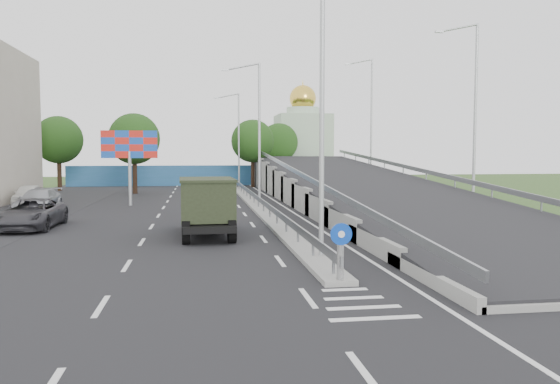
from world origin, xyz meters
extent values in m
plane|color=#2D4C1E|center=(0.00, 0.00, 0.00)|extent=(160.00, 160.00, 0.00)
cube|color=black|center=(-3.00, 20.00, 0.00)|extent=(26.00, 90.00, 0.04)
cube|color=gray|center=(0.00, 24.00, 0.10)|extent=(1.00, 44.00, 0.20)
cube|color=gray|center=(12.30, 24.00, 2.35)|extent=(0.10, 50.00, 0.32)
cube|color=gray|center=(2.80, 24.00, 2.35)|extent=(0.10, 50.00, 0.32)
cube|color=gray|center=(0.00, 24.00, 0.75)|extent=(0.08, 44.00, 0.32)
cylinder|color=gray|center=(0.00, 24.00, 0.50)|extent=(0.09, 0.09, 0.60)
cylinder|color=black|center=(0.00, 2.20, 0.80)|extent=(0.20, 0.20, 1.20)
cylinder|color=#0C3FBF|center=(0.00, 2.12, 1.55)|extent=(0.64, 0.05, 0.64)
cylinder|color=white|center=(0.00, 2.09, 1.55)|extent=(0.20, 0.03, 0.20)
cylinder|color=#B2B5B7|center=(0.30, 6.00, 5.20)|extent=(0.18, 0.18, 10.00)
cylinder|color=#B2B5B7|center=(0.30, 26.00, 5.20)|extent=(0.18, 0.18, 10.00)
cylinder|color=#B2B5B7|center=(-0.90, 26.00, 9.95)|extent=(2.57, 0.12, 0.66)
cube|color=#B2B5B7|center=(-2.10, 26.00, 9.70)|extent=(0.50, 0.18, 0.12)
cylinder|color=#B2B5B7|center=(0.30, 46.00, 5.20)|extent=(0.18, 0.18, 10.00)
cylinder|color=#B2B5B7|center=(-0.90, 46.00, 9.95)|extent=(2.57, 0.12, 0.66)
cube|color=#B2B5B7|center=(-2.10, 46.00, 9.70)|extent=(0.50, 0.18, 0.12)
cube|color=#255D88|center=(-4.00, 52.00, 1.20)|extent=(30.00, 0.50, 2.40)
cube|color=#B2CCAD|center=(10.00, 60.00, 4.50)|extent=(7.00, 7.00, 9.00)
cylinder|color=#B2CCAD|center=(10.00, 60.00, 9.50)|extent=(4.40, 4.40, 1.00)
sphere|color=gold|center=(10.00, 60.00, 11.20)|extent=(3.60, 3.60, 3.60)
cone|color=gold|center=(10.00, 60.00, 13.20)|extent=(0.30, 0.30, 1.20)
cylinder|color=#B2B5B7|center=(-9.00, 28.00, 2.00)|extent=(0.24, 0.24, 4.00)
cube|color=red|center=(-9.00, 28.00, 4.50)|extent=(4.00, 0.20, 2.00)
cylinder|color=black|center=(-10.00, 40.00, 2.00)|extent=(0.44, 0.44, 4.00)
sphere|color=#16390F|center=(-10.00, 40.00, 5.20)|extent=(4.80, 4.80, 4.80)
cylinder|color=black|center=(2.00, 48.00, 2.00)|extent=(0.44, 0.44, 4.00)
sphere|color=#16390F|center=(2.00, 48.00, 5.20)|extent=(4.80, 4.80, 4.80)
cylinder|color=black|center=(-18.00, 45.00, 2.00)|extent=(0.44, 0.44, 4.00)
sphere|color=#16390F|center=(-18.00, 45.00, 5.20)|extent=(4.80, 4.80, 4.80)
cylinder|color=black|center=(6.00, 55.00, 2.00)|extent=(0.44, 0.44, 4.00)
sphere|color=#16390F|center=(6.00, 55.00, 5.20)|extent=(4.80, 4.80, 4.80)
cylinder|color=black|center=(-4.73, 14.50, 0.53)|extent=(0.37, 1.08, 1.07)
cylinder|color=black|center=(-2.79, 14.56, 0.53)|extent=(0.37, 1.08, 1.07)
cylinder|color=black|center=(-4.70, 13.62, 0.53)|extent=(0.37, 1.08, 1.07)
cylinder|color=black|center=(-2.76, 13.68, 0.53)|extent=(0.37, 1.08, 1.07)
cylinder|color=black|center=(-4.59, 10.22, 0.53)|extent=(0.37, 1.08, 1.07)
cylinder|color=black|center=(-2.65, 10.28, 0.53)|extent=(0.37, 1.08, 1.07)
cube|color=black|center=(-3.69, 12.49, 0.68)|extent=(2.43, 6.10, 0.29)
cube|color=#0E5B9F|center=(-3.77, 14.77, 1.65)|extent=(2.28, 1.63, 1.65)
cube|color=black|center=(-3.79, 15.52, 2.09)|extent=(1.85, 0.12, 0.68)
cube|color=black|center=(-3.79, 15.59, 0.63)|extent=(2.24, 0.22, 0.49)
cube|color=black|center=(-3.67, 11.90, 1.75)|extent=(2.45, 3.77, 1.75)
cube|color=black|center=(-3.67, 11.90, 2.67)|extent=(2.55, 3.87, 0.12)
imported|color=#343339|center=(-12.53, 16.22, 0.77)|extent=(2.64, 5.56, 1.53)
imported|color=#9C9EA5|center=(-14.41, 24.51, 0.76)|extent=(2.13, 5.22, 1.51)
imported|color=silver|center=(-16.63, 30.00, 0.77)|extent=(2.25, 4.69, 1.54)
camera|label=1|loc=(-4.04, -12.98, 3.88)|focal=35.00mm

